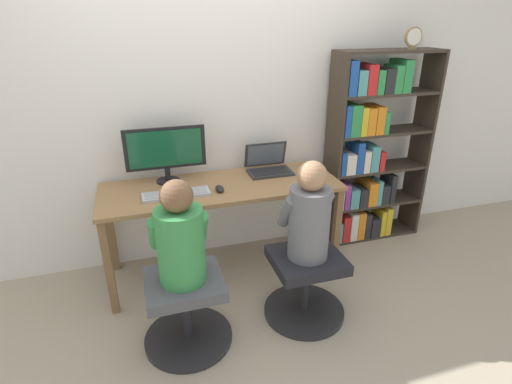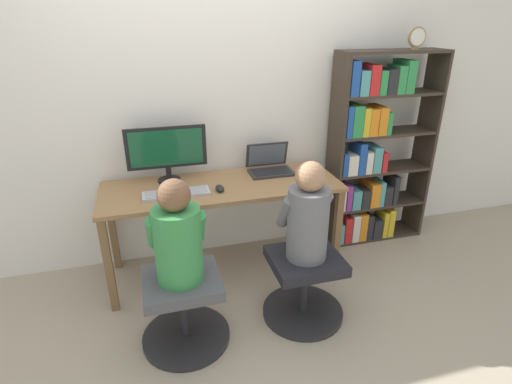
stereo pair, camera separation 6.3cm
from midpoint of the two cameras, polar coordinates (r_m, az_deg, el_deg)
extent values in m
plane|color=tan|center=(3.02, -3.76, -14.11)|extent=(14.00, 14.00, 0.00)
cube|color=white|center=(3.11, -7.47, 13.30)|extent=(10.00, 0.05, 2.60)
cube|color=olive|center=(2.92, -5.56, 0.73)|extent=(1.73, 0.61, 0.03)
cube|color=brown|center=(2.83, -20.89, -10.17)|extent=(0.05, 0.05, 0.70)
cube|color=brown|center=(3.11, 10.85, -5.58)|extent=(0.05, 0.05, 0.70)
cube|color=brown|center=(3.29, -20.55, -5.11)|extent=(0.05, 0.05, 0.70)
cube|color=brown|center=(3.54, 6.91, -1.56)|extent=(0.05, 0.05, 0.70)
cylinder|color=black|center=(3.04, -12.99, 1.57)|extent=(0.17, 0.17, 0.01)
cylinder|color=black|center=(3.02, -13.08, 2.52)|extent=(0.04, 0.04, 0.09)
cube|color=black|center=(2.95, -13.43, 6.12)|extent=(0.58, 0.02, 0.30)
cube|color=#144C2D|center=(2.94, -13.41, 6.05)|extent=(0.52, 0.01, 0.26)
cube|color=#2D2D30|center=(3.11, 1.47, 2.82)|extent=(0.34, 0.20, 0.02)
cube|color=black|center=(3.11, 1.48, 3.02)|extent=(0.30, 0.16, 0.00)
cube|color=#2D2D30|center=(3.19, 0.78, 5.42)|extent=(0.34, 0.05, 0.20)
cube|color=slate|center=(3.18, 0.81, 5.36)|extent=(0.30, 0.04, 0.17)
cube|color=#B2B2B7|center=(2.78, -11.96, -0.35)|extent=(0.45, 0.14, 0.02)
cube|color=#97979C|center=(2.77, -11.98, -0.10)|extent=(0.42, 0.11, 0.00)
ellipsoid|color=black|center=(2.81, -5.86, 0.49)|extent=(0.06, 0.11, 0.04)
cylinder|color=#262628|center=(2.69, -10.27, -19.74)|extent=(0.54, 0.54, 0.04)
cylinder|color=#262628|center=(2.56, -10.59, -16.57)|extent=(0.05, 0.05, 0.35)
cube|color=#4C4C51|center=(2.43, -10.97, -12.76)|extent=(0.45, 0.40, 0.07)
cylinder|color=#262628|center=(2.85, 6.19, -16.46)|extent=(0.54, 0.54, 0.04)
cylinder|color=#262628|center=(2.73, 6.38, -13.34)|extent=(0.05, 0.05, 0.35)
cube|color=black|center=(2.61, 6.59, -9.63)|extent=(0.45, 0.40, 0.07)
cylinder|color=#388C47|center=(2.29, -11.47, -7.56)|extent=(0.27, 0.27, 0.45)
sphere|color=brown|center=(2.15, -12.12, -0.59)|extent=(0.18, 0.18, 0.18)
cylinder|color=#388C47|center=(2.31, -14.93, -5.77)|extent=(0.08, 0.19, 0.25)
cylinder|color=#388C47|center=(2.32, -8.66, -4.98)|extent=(0.08, 0.19, 0.25)
cylinder|color=slate|center=(2.47, 6.87, -4.48)|extent=(0.25, 0.25, 0.46)
sphere|color=#A87A56|center=(2.34, 7.24, 2.28)|extent=(0.18, 0.18, 0.18)
cylinder|color=slate|center=(2.46, 3.74, -2.81)|extent=(0.07, 0.19, 0.25)
cylinder|color=slate|center=(2.55, 8.85, -2.06)|extent=(0.07, 0.19, 0.25)
cube|color=#382D23|center=(3.35, 10.37, 5.25)|extent=(0.02, 0.27, 1.62)
cube|color=#382D23|center=(3.81, 22.01, 6.16)|extent=(0.02, 0.27, 1.62)
cube|color=#382D23|center=(3.87, 15.19, -5.54)|extent=(0.83, 0.26, 0.02)
cube|color=#382D23|center=(3.73, 15.71, -1.24)|extent=(0.83, 0.26, 0.02)
cube|color=#382D23|center=(3.61, 16.27, 3.36)|extent=(0.83, 0.26, 0.02)
cube|color=#382D23|center=(3.52, 16.86, 8.24)|extent=(0.83, 0.26, 0.02)
cube|color=#382D23|center=(3.45, 17.50, 13.34)|extent=(0.83, 0.26, 0.02)
cube|color=#382D23|center=(3.42, 18.19, 18.60)|extent=(0.83, 0.26, 0.02)
cube|color=teal|center=(3.62, 10.70, -5.39)|extent=(0.07, 0.17, 0.19)
cube|color=red|center=(3.66, 11.61, -4.68)|extent=(0.07, 0.22, 0.24)
cube|color=silver|center=(3.68, 12.71, -4.45)|extent=(0.07, 0.20, 0.25)
cube|color=orange|center=(3.71, 13.75, -4.32)|extent=(0.07, 0.18, 0.26)
cube|color=#262628|center=(3.74, 14.66, -4.35)|extent=(0.06, 0.17, 0.23)
cube|color=#262628|center=(3.79, 15.71, -4.59)|extent=(0.08, 0.16, 0.18)
cube|color=gold|center=(3.82, 16.60, -3.89)|extent=(0.05, 0.19, 0.24)
cube|color=gold|center=(3.86, 17.22, -3.53)|extent=(0.06, 0.21, 0.26)
cube|color=silver|center=(3.47, 11.02, -0.86)|extent=(0.05, 0.16, 0.18)
cube|color=#8C338C|center=(3.49, 11.86, -0.38)|extent=(0.05, 0.17, 0.22)
cube|color=teal|center=(3.55, 12.70, -0.50)|extent=(0.08, 0.21, 0.17)
cube|color=#262628|center=(3.58, 14.03, -0.48)|extent=(0.07, 0.18, 0.16)
cube|color=orange|center=(3.63, 15.09, 0.16)|extent=(0.08, 0.22, 0.21)
cube|color=teal|center=(3.66, 16.04, 0.31)|extent=(0.04, 0.21, 0.22)
cube|color=#262628|center=(3.69, 16.95, -0.03)|extent=(0.08, 0.17, 0.17)
cube|color=#262628|center=(3.72, 17.83, 0.78)|extent=(0.05, 0.19, 0.26)
cube|color=#1E4C9E|center=(3.35, 11.30, 4.23)|extent=(0.04, 0.17, 0.19)
cube|color=silver|center=(3.41, 12.11, 4.30)|extent=(0.09, 0.23, 0.17)
cube|color=#1E4C9E|center=(3.43, 13.35, 5.12)|extent=(0.06, 0.22, 0.26)
cube|color=silver|center=(3.47, 14.35, 4.53)|extent=(0.06, 0.20, 0.18)
cube|color=teal|center=(3.50, 15.41, 4.90)|extent=(0.08, 0.20, 0.22)
cube|color=red|center=(3.54, 16.42, 4.54)|extent=(0.05, 0.18, 0.17)
cube|color=#1E4C9E|center=(3.27, 11.70, 10.07)|extent=(0.05, 0.21, 0.25)
cube|color=#2D8C47|center=(3.31, 12.74, 10.14)|extent=(0.09, 0.22, 0.25)
cube|color=gold|center=(3.32, 14.12, 9.87)|extent=(0.05, 0.16, 0.22)
cube|color=orange|center=(3.38, 14.86, 9.94)|extent=(0.07, 0.21, 0.22)
cube|color=orange|center=(3.43, 15.99, 10.05)|extent=(0.07, 0.22, 0.22)
cube|color=#2D8C47|center=(3.44, 17.09, 9.61)|extent=(0.04, 0.16, 0.18)
cube|color=#1E4C9E|center=(3.22, 12.32, 15.72)|extent=(0.07, 0.22, 0.26)
cube|color=teal|center=(3.26, 13.59, 15.07)|extent=(0.07, 0.21, 0.19)
cube|color=red|center=(3.31, 14.87, 15.39)|extent=(0.08, 0.22, 0.22)
cube|color=#2D8C47|center=(3.34, 16.09, 14.97)|extent=(0.06, 0.19, 0.18)
cube|color=#262628|center=(3.37, 17.39, 14.96)|extent=(0.08, 0.17, 0.19)
cube|color=#2D8C47|center=(3.42, 18.45, 15.14)|extent=(0.07, 0.19, 0.21)
cube|color=#2D8C47|center=(3.48, 19.39, 15.45)|extent=(0.08, 0.23, 0.25)
cube|color=olive|center=(3.43, 20.84, 18.64)|extent=(0.05, 0.03, 0.02)
cylinder|color=olive|center=(3.42, 21.05, 19.99)|extent=(0.14, 0.02, 0.14)
cylinder|color=silver|center=(3.41, 21.18, 19.97)|extent=(0.12, 0.00, 0.12)
camera|label=1|loc=(0.03, -90.64, -0.28)|focal=28.00mm
camera|label=2|loc=(0.03, 89.36, 0.28)|focal=28.00mm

